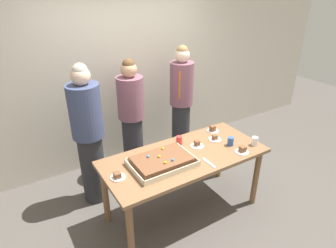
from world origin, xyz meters
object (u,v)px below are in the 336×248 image
at_px(plated_slice_near_left, 215,139).
at_px(drink_cup_far_end, 179,140).
at_px(person_serving_front, 132,117).
at_px(plated_slice_near_right, 213,130).
at_px(drink_cup_middle, 255,141).
at_px(drink_cup_nearest, 230,141).
at_px(person_green_shirt_behind, 181,103).
at_px(person_striped_tie_right, 89,135).
at_px(cake_server_utensil, 209,163).
at_px(party_table, 184,163).
at_px(sheet_cake, 162,161).
at_px(plated_slice_far_left, 242,150).
at_px(plated_slice_center_front, 118,176).
at_px(plated_slice_far_right, 197,145).

bearing_deg(plated_slice_near_left, drink_cup_far_end, 161.23).
bearing_deg(person_serving_front, plated_slice_near_right, 50.52).
bearing_deg(person_serving_front, drink_cup_middle, 43.99).
height_order(drink_cup_nearest, person_serving_front, person_serving_front).
xyz_separation_m(person_green_shirt_behind, person_striped_tie_right, (-1.46, -0.24, -0.01)).
xyz_separation_m(cake_server_utensil, person_serving_front, (-0.24, 1.38, 0.05)).
height_order(party_table, plated_slice_near_right, plated_slice_near_right).
height_order(sheet_cake, drink_cup_far_end, sheet_cake).
xyz_separation_m(drink_cup_middle, drink_cup_far_end, (-0.73, 0.48, 0.00)).
xyz_separation_m(plated_slice_near_right, drink_cup_far_end, (-0.53, -0.04, 0.02)).
height_order(sheet_cake, plated_slice_near_right, sheet_cake).
height_order(plated_slice_near_right, cake_server_utensil, plated_slice_near_right).
bearing_deg(person_green_shirt_behind, sheet_cake, -0.00).
distance_m(plated_slice_far_left, cake_server_utensil, 0.45).
bearing_deg(sheet_cake, drink_cup_nearest, -4.34).
bearing_deg(drink_cup_middle, plated_slice_center_front, 171.39).
distance_m(party_table, sheet_cake, 0.34).
relative_size(plated_slice_near_left, plated_slice_far_left, 1.00).
distance_m(plated_slice_near_right, person_striped_tie_right, 1.52).
xyz_separation_m(cake_server_utensil, person_striped_tie_right, (-0.93, 1.06, 0.11)).
relative_size(plated_slice_center_front, person_serving_front, 0.09).
relative_size(plated_slice_center_front, drink_cup_far_end, 1.50).
xyz_separation_m(sheet_cake, drink_cup_far_end, (0.39, 0.26, 0.01)).
xyz_separation_m(sheet_cake, plated_slice_near_left, (0.81, 0.12, -0.03)).
relative_size(party_table, person_green_shirt_behind, 1.04).
height_order(plated_slice_far_left, cake_server_utensil, plated_slice_far_left).
relative_size(drink_cup_nearest, person_serving_front, 0.06).
distance_m(plated_slice_near_right, plated_slice_center_front, 1.43).
bearing_deg(person_serving_front, cake_server_utensil, 19.48).
distance_m(party_table, person_serving_front, 1.13).
xyz_separation_m(sheet_cake, person_striped_tie_right, (-0.50, 0.83, 0.07)).
distance_m(plated_slice_far_right, plated_slice_center_front, 1.02).
bearing_deg(plated_slice_near_left, person_serving_front, 120.88).
bearing_deg(party_table, sheet_cake, -174.17).
distance_m(plated_slice_far_left, drink_cup_far_end, 0.72).
relative_size(plated_slice_far_left, person_green_shirt_behind, 0.09).
relative_size(plated_slice_near_left, drink_cup_far_end, 1.50).
bearing_deg(drink_cup_nearest, sheet_cake, 175.66).
bearing_deg(plated_slice_center_front, person_striped_tie_right, 91.35).
relative_size(sheet_cake, drink_cup_nearest, 6.55).
xyz_separation_m(plated_slice_far_left, person_striped_tie_right, (-1.38, 1.08, 0.09)).
height_order(plated_slice_far_right, drink_cup_nearest, drink_cup_nearest).
relative_size(plated_slice_far_right, person_serving_front, 0.09).
relative_size(sheet_cake, person_striped_tie_right, 0.37).
bearing_deg(person_green_shirt_behind, plated_slice_far_right, 18.05).
xyz_separation_m(plated_slice_far_left, person_serving_front, (-0.69, 1.40, 0.03)).
bearing_deg(drink_cup_middle, person_green_shirt_behind, 97.46).
relative_size(drink_cup_far_end, person_serving_front, 0.06).
relative_size(sheet_cake, plated_slice_near_right, 4.36).
distance_m(drink_cup_middle, cake_server_utensil, 0.69).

